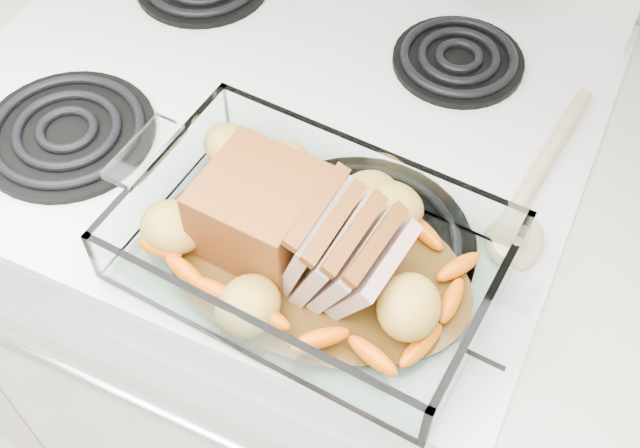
% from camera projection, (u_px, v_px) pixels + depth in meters
% --- Properties ---
extents(electric_range, '(0.78, 0.70, 1.12)m').
position_uv_depth(electric_range, '(284.00, 290.00, 1.36)').
color(electric_range, white).
rests_on(electric_range, ground).
extents(baking_dish, '(0.37, 0.25, 0.07)m').
position_uv_depth(baking_dish, '(312.00, 255.00, 0.82)').
color(baking_dish, white).
rests_on(baking_dish, electric_range).
extents(pork_roast, '(0.21, 0.11, 0.09)m').
position_uv_depth(pork_roast, '(284.00, 225.00, 0.81)').
color(pork_roast, brown).
rests_on(pork_roast, baking_dish).
extents(roast_vegetables, '(0.36, 0.20, 0.04)m').
position_uv_depth(roast_vegetables, '(323.00, 222.00, 0.84)').
color(roast_vegetables, '#ED5B00').
rests_on(roast_vegetables, baking_dish).
extents(wooden_spoon, '(0.06, 0.29, 0.02)m').
position_uv_depth(wooden_spoon, '(530.00, 201.00, 0.89)').
color(wooden_spoon, beige).
rests_on(wooden_spoon, electric_range).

